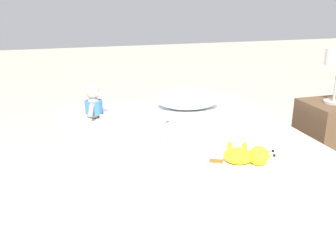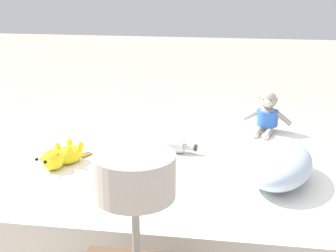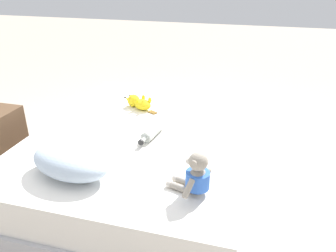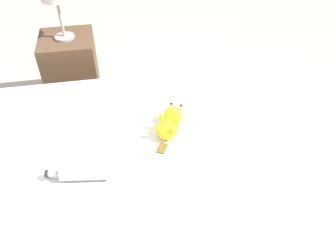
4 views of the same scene
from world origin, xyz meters
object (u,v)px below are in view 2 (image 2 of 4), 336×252
object	(u,v)px
pillow	(279,164)
plush_yellow_creature	(62,156)
bed	(149,199)
glass_bottle	(165,145)
plush_monkey	(267,116)
bedside_lamp	(135,185)

from	to	relation	value
pillow	plush_yellow_creature	xyz separation A→B (m)	(-0.03, -1.00, -0.03)
bed	glass_bottle	bearing A→B (deg)	141.10
bed	glass_bottle	size ratio (longest dim) A/B	6.58
plush_monkey	glass_bottle	size ratio (longest dim) A/B	0.97
bed	plush_monkey	world-z (taller)	plush_monkey
glass_bottle	bedside_lamp	xyz separation A→B (m)	(1.24, 0.13, 0.36)
bed	pillow	xyz separation A→B (m)	(0.20, 0.62, 0.32)
bed	pillow	size ratio (longest dim) A/B	3.65
bed	pillow	distance (m)	0.72
plush_yellow_creature	bedside_lamp	size ratio (longest dim) A/B	0.83
bed	plush_yellow_creature	bearing A→B (deg)	-65.41
bed	bedside_lamp	distance (m)	1.33
pillow	plush_yellow_creature	bearing A→B (deg)	-91.52
pillow	plush_monkey	size ratio (longest dim) A/B	1.85
plush_monkey	bedside_lamp	size ratio (longest dim) A/B	0.74
bed	bedside_lamp	xyz separation A→B (m)	(1.15, 0.20, 0.63)
bedside_lamp	plush_yellow_creature	bearing A→B (deg)	-149.35
plush_monkey	bedside_lamp	distance (m)	1.71
plush_monkey	bedside_lamp	xyz separation A→B (m)	(1.64, -0.40, 0.30)
glass_bottle	bedside_lamp	distance (m)	1.29
pillow	plush_monkey	world-z (taller)	plush_monkey
bedside_lamp	glass_bottle	bearing A→B (deg)	-174.15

